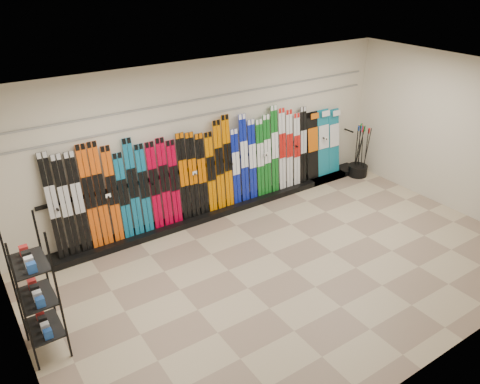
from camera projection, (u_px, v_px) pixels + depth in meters
floor at (292, 269)px, 7.66m from camera, size 8.00×8.00×0.00m
back_wall at (212, 139)px, 8.84m from camera, size 8.00×0.00×8.00m
left_wall at (10, 279)px, 5.00m from camera, size 0.00×5.00×5.00m
right_wall at (458, 136)px, 8.97m from camera, size 0.00×5.00×5.00m
ceiling at (304, 88)px, 6.31m from camera, size 8.00×8.00×0.00m
ski_rack_base at (229, 207)px, 9.44m from camera, size 8.00×0.40×0.12m
skis at (196, 173)px, 8.70m from camera, size 5.36×0.19×1.83m
snowboards at (323, 143)px, 10.39m from camera, size 0.95×0.23×1.49m
accessory_rack at (36, 291)px, 5.70m from camera, size 0.40×0.60×1.86m
pole_bin at (357, 170)px, 10.88m from camera, size 0.44×0.44×0.25m
ski_poles at (360, 151)px, 10.67m from camera, size 0.27×0.39×1.18m
slatwall_rail_0 at (212, 113)px, 8.60m from camera, size 7.60×0.02×0.03m
slatwall_rail_1 at (211, 97)px, 8.46m from camera, size 7.60×0.02×0.03m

